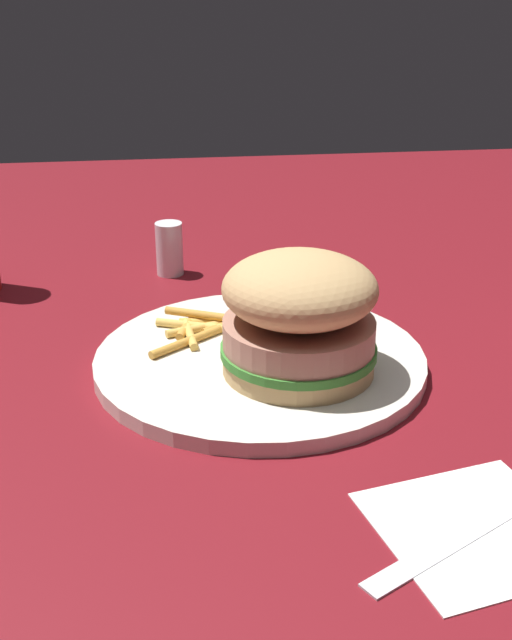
{
  "coord_description": "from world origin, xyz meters",
  "views": [
    {
      "loc": [
        0.08,
        0.56,
        0.3
      ],
      "look_at": [
        0.0,
        -0.02,
        0.04
      ],
      "focal_mm": 45.92,
      "sensor_mm": 36.0,
      "label": 1
    }
  ],
  "objects_px": {
    "plate": "(256,361)",
    "napkin": "(476,528)",
    "sandwich": "(299,315)",
    "salt_shaker": "(169,249)",
    "fork": "(478,524)",
    "fries_pile": "(201,327)"
  },
  "relations": [
    {
      "from": "plate",
      "to": "napkin",
      "type": "height_order",
      "value": "plate"
    },
    {
      "from": "napkin",
      "to": "sandwich",
      "type": "bearing_deg",
      "value": -69.45
    },
    {
      "from": "sandwich",
      "to": "salt_shaker",
      "type": "bearing_deg",
      "value": -70.91
    },
    {
      "from": "fork",
      "to": "plate",
      "type": "bearing_deg",
      "value": -65.34
    },
    {
      "from": "napkin",
      "to": "fork",
      "type": "height_order",
      "value": "fork"
    },
    {
      "from": "fries_pile",
      "to": "napkin",
      "type": "distance_m",
      "value": 0.3
    },
    {
      "from": "sandwich",
      "to": "salt_shaker",
      "type": "xyz_separation_m",
      "value": [
        0.09,
        -0.26,
        -0.03
      ]
    },
    {
      "from": "sandwich",
      "to": "plate",
      "type": "bearing_deg",
      "value": -47.7
    },
    {
      "from": "napkin",
      "to": "salt_shaker",
      "type": "relative_size",
      "value": 2.0
    },
    {
      "from": "fries_pile",
      "to": "napkin",
      "type": "relative_size",
      "value": 0.82
    },
    {
      "from": "sandwich",
      "to": "napkin",
      "type": "bearing_deg",
      "value": 110.55
    },
    {
      "from": "plate",
      "to": "fries_pile",
      "type": "relative_size",
      "value": 2.92
    },
    {
      "from": "fries_pile",
      "to": "sandwich",
      "type": "bearing_deg",
      "value": 130.99
    },
    {
      "from": "fries_pile",
      "to": "fork",
      "type": "relative_size",
      "value": 0.57
    },
    {
      "from": "sandwich",
      "to": "napkin",
      "type": "relative_size",
      "value": 1.08
    },
    {
      "from": "sandwich",
      "to": "salt_shaker",
      "type": "distance_m",
      "value": 0.27
    },
    {
      "from": "plate",
      "to": "fries_pile",
      "type": "height_order",
      "value": "fries_pile"
    },
    {
      "from": "salt_shaker",
      "to": "plate",
      "type": "bearing_deg",
      "value": 105.01
    },
    {
      "from": "napkin",
      "to": "fork",
      "type": "relative_size",
      "value": 0.69
    },
    {
      "from": "napkin",
      "to": "fries_pile",
      "type": "bearing_deg",
      "value": -62.43
    },
    {
      "from": "fork",
      "to": "fries_pile",
      "type": "bearing_deg",
      "value": -62.13
    },
    {
      "from": "plate",
      "to": "fork",
      "type": "height_order",
      "value": "plate"
    }
  ]
}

